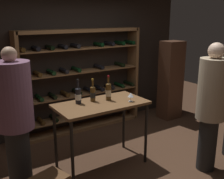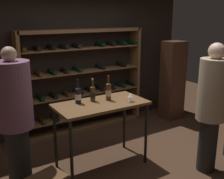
# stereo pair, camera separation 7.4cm
# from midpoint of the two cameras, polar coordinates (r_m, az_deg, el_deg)

# --- Properties ---
(ground_plane) EXTENTS (9.75, 9.75, 0.00)m
(ground_plane) POSITION_cam_midpoint_polar(r_m,az_deg,el_deg) (4.40, 4.82, -15.17)
(ground_plane) COLOR #472D1E
(back_wall) EXTENTS (4.86, 0.10, 2.81)m
(back_wall) POSITION_cam_midpoint_polar(r_m,az_deg,el_deg) (5.47, -6.72, 6.54)
(back_wall) COLOR black
(back_wall) RESTS_ON ground
(wine_rack) EXTENTS (2.51, 0.32, 1.97)m
(wine_rack) POSITION_cam_midpoint_polar(r_m,az_deg,el_deg) (5.37, -5.54, 1.75)
(wine_rack) COLOR brown
(wine_rack) RESTS_ON ground
(tasting_table) EXTENTS (1.33, 0.68, 1.00)m
(tasting_table) POSITION_cam_midpoint_polar(r_m,az_deg,el_deg) (3.99, -1.75, -4.22)
(tasting_table) COLOR brown
(tasting_table) RESTS_ON ground
(person_bystander_red_print) EXTENTS (0.47, 0.47, 1.86)m
(person_bystander_red_print) POSITION_cam_midpoint_polar(r_m,az_deg,el_deg) (3.74, -19.07, -4.33)
(person_bystander_red_print) COLOR black
(person_bystander_red_print) RESTS_ON ground
(person_bystander_dark_jacket) EXTENTS (0.41, 0.41, 1.87)m
(person_bystander_dark_jacket) POSITION_cam_midpoint_polar(r_m,az_deg,el_deg) (4.08, 20.48, -2.65)
(person_bystander_dark_jacket) COLOR black
(person_bystander_dark_jacket) RESTS_ON ground
(display_cabinet) EXTENTS (0.44, 0.36, 1.70)m
(display_cabinet) POSITION_cam_midpoint_polar(r_m,az_deg,el_deg) (6.09, 12.82, 1.81)
(display_cabinet) COLOR #4C2D1E
(display_cabinet) RESTS_ON ground
(wine_bottle_gold_foil) EXTENTS (0.08, 0.08, 0.37)m
(wine_bottle_gold_foil) POSITION_cam_midpoint_polar(r_m,az_deg,el_deg) (4.05, -0.22, -0.36)
(wine_bottle_gold_foil) COLOR #4C3314
(wine_bottle_gold_foil) RESTS_ON tasting_table
(wine_bottle_red_label) EXTENTS (0.08, 0.08, 0.34)m
(wine_bottle_red_label) POSITION_cam_midpoint_polar(r_m,az_deg,el_deg) (4.01, -3.49, -0.79)
(wine_bottle_red_label) COLOR #4C3314
(wine_bottle_red_label) RESTS_ON tasting_table
(wine_bottle_green_slim) EXTENTS (0.09, 0.09, 0.36)m
(wine_bottle_green_slim) POSITION_cam_midpoint_polar(r_m,az_deg,el_deg) (3.93, -6.54, -1.13)
(wine_bottle_green_slim) COLOR black
(wine_bottle_green_slim) RESTS_ON tasting_table
(wine_glass_stemmed_center) EXTENTS (0.09, 0.09, 0.13)m
(wine_glass_stemmed_center) POSITION_cam_midpoint_polar(r_m,az_deg,el_deg) (4.00, 4.44, -1.21)
(wine_glass_stemmed_center) COLOR silver
(wine_glass_stemmed_center) RESTS_ON tasting_table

